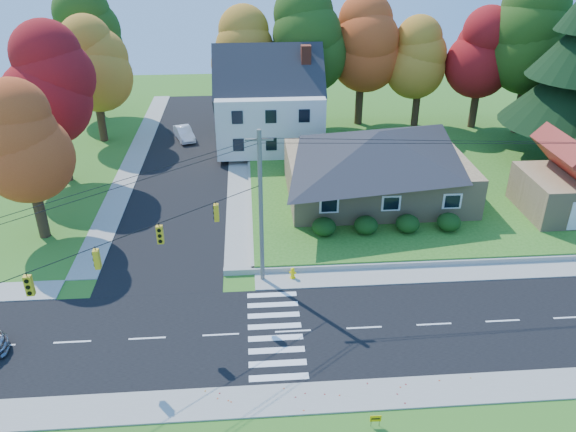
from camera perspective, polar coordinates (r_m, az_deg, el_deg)
name	(u,v)px	position (r m, az deg, el deg)	size (l,w,h in m)	color
ground	(293,331)	(31.81, 0.51, -11.64)	(120.00, 120.00, 0.00)	#3D7923
road_main	(293,331)	(31.81, 0.51, -11.63)	(90.00, 8.00, 0.02)	black
road_cross	(187,159)	(54.68, -10.23, 5.67)	(8.00, 44.00, 0.02)	black
sidewalk_north	(286,280)	(35.78, -0.16, -6.51)	(90.00, 2.00, 0.08)	#9C9A90
sidewalk_south	(302,399)	(28.12, 1.41, -18.05)	(90.00, 2.00, 0.08)	#9C9A90
lawn	(417,171)	(51.91, 13.02, 4.45)	(30.00, 30.00, 0.50)	#3D7923
ranch_house	(377,163)	(45.03, 9.04, 5.34)	(14.60, 10.60, 5.40)	tan
colonial_house	(269,105)	(54.79, -1.91, 11.22)	(10.40, 8.40, 9.60)	silver
garage	(573,183)	(47.05, 26.97, 2.98)	(7.30, 6.30, 4.60)	tan
hedge_row	(387,224)	(40.39, 10.01, -0.84)	(10.70, 1.70, 1.27)	#163A10
traffic_infrastructure	(289,239)	(29.96, 0.05, -2.38)	(38.10, 10.66, 10.00)	#666059
tree_lot_0	(246,53)	(59.67, -4.29, 16.23)	(6.72, 6.72, 12.51)	#3F2A19
tree_lot_1	(306,40)	(58.76, 1.81, 17.41)	(7.84, 7.84, 14.60)	#3F2A19
tree_lot_2	(363,44)	(60.77, 7.59, 16.91)	(7.28, 7.28, 13.56)	#3F2A19
tree_lot_3	(421,58)	(61.56, 13.38, 15.32)	(6.16, 6.16, 11.47)	#3F2A19
tree_lot_4	(483,53)	(62.55, 19.16, 15.38)	(6.72, 6.72, 12.51)	#3F2A19
tree_lot_5	(534,36)	(62.11, 23.69, 16.40)	(8.40, 8.40, 15.64)	#3F2A19
tree_west_0	(24,142)	(41.49, -25.25, 6.77)	(6.16, 6.16, 11.47)	#3F2A19
tree_west_1	(50,84)	(50.49, -23.06, 12.19)	(7.28, 7.28, 13.56)	#3F2A19
tree_west_2	(92,64)	(59.70, -19.27, 14.33)	(6.72, 6.72, 12.51)	#3F2A19
tree_west_3	(89,36)	(67.56, -19.60, 16.85)	(7.84, 7.84, 14.60)	#3F2A19
white_car	(184,133)	(59.70, -10.51, 8.26)	(1.44, 4.12, 1.36)	silver
fire_hydrant	(293,273)	(35.76, 0.48, -5.86)	(0.47, 0.36, 0.82)	#FFD905
yard_sign	(376,419)	(27.00, 8.89, -19.69)	(0.51, 0.05, 0.64)	black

